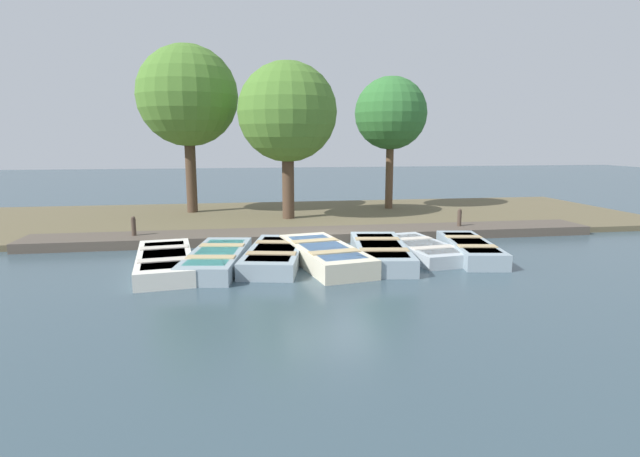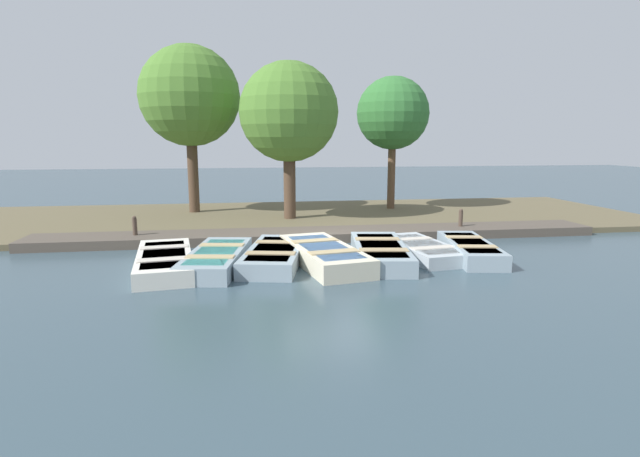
% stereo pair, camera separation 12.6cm
% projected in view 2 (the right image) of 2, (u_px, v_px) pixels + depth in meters
% --- Properties ---
extents(ground_plane, '(80.00, 80.00, 0.00)m').
position_uv_depth(ground_plane, '(330.00, 249.00, 13.13)').
color(ground_plane, '#384C56').
extents(shore_bank, '(8.00, 24.00, 0.17)m').
position_uv_depth(shore_bank, '(307.00, 217.00, 17.98)').
color(shore_bank, brown).
rests_on(shore_bank, ground_plane).
extents(dock_walkway, '(1.43, 16.21, 0.26)m').
position_uv_depth(dock_walkway, '(322.00, 235.00, 14.45)').
color(dock_walkway, '#51473D').
rests_on(dock_walkway, ground_plane).
extents(rowboat_0, '(3.49, 1.60, 0.38)m').
position_uv_depth(rowboat_0, '(164.00, 261.00, 11.07)').
color(rowboat_0, silver).
rests_on(rowboat_0, ground_plane).
extents(rowboat_1, '(3.36, 1.63, 0.39)m').
position_uv_depth(rowboat_1, '(216.00, 258.00, 11.24)').
color(rowboat_1, '#8C9EA8').
rests_on(rowboat_1, ground_plane).
extents(rowboat_2, '(3.41, 1.85, 0.39)m').
position_uv_depth(rowboat_2, '(275.00, 255.00, 11.60)').
color(rowboat_2, '#8C9EA8').
rests_on(rowboat_2, ground_plane).
extents(rowboat_3, '(3.58, 1.82, 0.44)m').
position_uv_depth(rowboat_3, '(324.00, 254.00, 11.53)').
color(rowboat_3, beige).
rests_on(rowboat_3, ground_plane).
extents(rowboat_4, '(3.49, 1.68, 0.41)m').
position_uv_depth(rowboat_4, '(380.00, 252.00, 11.85)').
color(rowboat_4, '#8C9EA8').
rests_on(rowboat_4, ground_plane).
extents(rowboat_5, '(3.05, 1.54, 0.33)m').
position_uv_depth(rowboat_5, '(422.00, 249.00, 12.37)').
color(rowboat_5, '#B2BCC1').
rests_on(rowboat_5, ground_plane).
extents(rowboat_6, '(3.16, 1.46, 0.39)m').
position_uv_depth(rowboat_6, '(470.00, 249.00, 12.22)').
color(rowboat_6, '#8C9EA8').
rests_on(rowboat_6, ground_plane).
extents(mooring_post_near, '(0.12, 0.12, 0.79)m').
position_uv_depth(mooring_post_near, '(135.00, 230.00, 13.67)').
color(mooring_post_near, '#47382D').
rests_on(mooring_post_near, ground_plane).
extents(mooring_post_far, '(0.12, 0.12, 0.79)m').
position_uv_depth(mooring_post_far, '(461.00, 222.00, 15.08)').
color(mooring_post_far, '#47382D').
rests_on(mooring_post_far, ground_plane).
extents(park_tree_far_left, '(3.61, 3.61, 6.21)m').
position_uv_depth(park_tree_far_left, '(190.00, 97.00, 18.01)').
color(park_tree_far_left, '#4C3828').
rests_on(park_tree_far_left, ground_plane).
extents(park_tree_left, '(3.31, 3.31, 5.41)m').
position_uv_depth(park_tree_left, '(289.00, 113.00, 16.60)').
color(park_tree_left, '#4C3828').
rests_on(park_tree_left, ground_plane).
extents(park_tree_center, '(2.77, 2.77, 5.23)m').
position_uv_depth(park_tree_center, '(393.00, 114.00, 19.07)').
color(park_tree_center, brown).
rests_on(park_tree_center, ground_plane).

